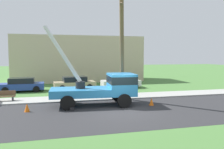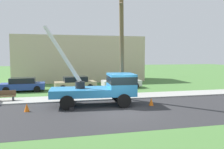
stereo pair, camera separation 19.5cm
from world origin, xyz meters
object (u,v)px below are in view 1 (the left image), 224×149
parked_sedan_blue (22,85)px  parked_sedan_white (121,82)px  utility_truck (104,86)px  traffic_cone_behind (27,108)px  leaning_utility_pole (122,46)px  traffic_cone_ahead (151,102)px  park_bench (5,96)px  parked_sedan_tan (75,83)px

parked_sedan_blue → parked_sedan_white: same height
parked_sedan_blue → parked_sedan_white: size_ratio=1.00×
utility_truck → traffic_cone_behind: utility_truck is taller
leaning_utility_pole → parked_sedan_white: (2.22, 7.87, -3.73)m
leaning_utility_pole → traffic_cone_ahead: size_ratio=15.50×
parked_sedan_white → park_bench: size_ratio=2.77×
parked_sedan_tan → parked_sedan_blue: bearing=-178.9°
traffic_cone_ahead → traffic_cone_behind: same height
traffic_cone_ahead → traffic_cone_behind: (-8.79, 0.14, 0.00)m
park_bench → traffic_cone_ahead: bearing=-20.3°
utility_truck → parked_sedan_blue: utility_truck is taller
parked_sedan_white → traffic_cone_behind: bearing=-134.2°
leaning_utility_pole → park_bench: 10.16m
utility_truck → parked_sedan_white: size_ratio=1.52×
traffic_cone_ahead → traffic_cone_behind: bearing=179.1°
traffic_cone_ahead → parked_sedan_tan: (-4.83, 9.48, 0.43)m
leaning_utility_pole → parked_sedan_tan: 9.11m
leaning_utility_pole → park_bench: (-9.07, 2.27, -3.98)m
leaning_utility_pole → traffic_cone_ahead: bearing=-44.2°
leaning_utility_pole → park_bench: size_ratio=5.42×
parked_sedan_blue → parked_sedan_tan: (5.40, 0.11, 0.00)m
parked_sedan_blue → park_bench: size_ratio=2.77×
traffic_cone_ahead → traffic_cone_behind: size_ratio=1.00×
traffic_cone_ahead → parked_sedan_blue: bearing=137.5°
traffic_cone_behind → parked_sedan_tan: bearing=67.0°
traffic_cone_ahead → parked_sedan_white: parked_sedan_white is taller
utility_truck → leaning_utility_pole: leaning_utility_pole is taller
traffic_cone_behind → parked_sedan_blue: parked_sedan_blue is taller
utility_truck → park_bench: bearing=158.1°
parked_sedan_blue → utility_truck: bearing=-50.7°
leaning_utility_pole → utility_truck: bearing=-154.6°
parked_sedan_blue → parked_sedan_white: 10.66m
parked_sedan_blue → parked_sedan_tan: 5.40m
traffic_cone_behind → parked_sedan_blue: bearing=98.8°
utility_truck → parked_sedan_blue: 10.85m
parked_sedan_white → utility_truck: bearing=-113.8°
parked_sedan_tan → parked_sedan_white: (5.26, 0.14, 0.00)m
parked_sedan_blue → park_bench: 5.41m
utility_truck → traffic_cone_behind: bearing=-171.0°
parked_sedan_blue → park_bench: parked_sedan_blue is taller
leaning_utility_pole → traffic_cone_ahead: leaning_utility_pole is taller
leaning_utility_pole → traffic_cone_behind: (-7.00, -1.61, -4.17)m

